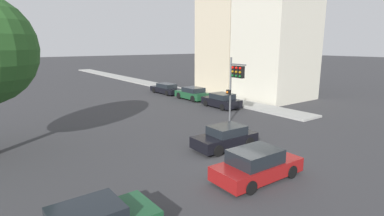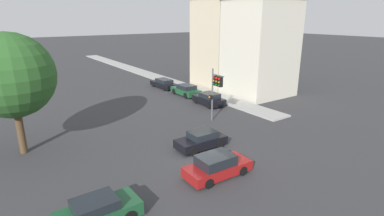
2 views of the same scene
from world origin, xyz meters
name	(u,v)px [view 2 (image 2 of 2)]	position (x,y,z in m)	size (l,w,h in m)	color
ground_plane	(204,161)	(0.00, 0.00, 0.00)	(300.00, 300.00, 0.00)	#333335
sidewalk_strip	(144,73)	(11.62, 32.64, 0.09)	(2.62, 60.00, 0.17)	#9E9E99
rowhouse_backdrop	(241,42)	(17.01, 14.34, 6.44)	(7.98, 13.51, 12.89)	beige
street_tree	(11,76)	(-10.05, 8.79, 5.74)	(5.89, 5.89, 8.70)	#4C3823
traffic_signal	(216,85)	(5.67, 5.77, 3.60)	(0.55, 1.83, 5.06)	#515456
crossing_car_0	(98,212)	(-8.16, -2.28, 0.67)	(3.94, 1.92, 1.38)	#194728
crossing_car_1	(217,166)	(-0.57, -2.02, 0.67)	(4.36, 2.01, 1.43)	maroon
crossing_car_2	(201,140)	(1.13, 1.91, 0.64)	(3.91, 1.92, 1.34)	black
parked_car_0	(209,99)	(8.89, 10.81, 0.65)	(2.06, 4.01, 1.38)	black
parked_car_1	(186,90)	(9.16, 15.87, 0.66)	(2.07, 4.27, 1.37)	#194728
parked_car_2	(164,84)	(8.92, 21.10, 0.61)	(1.92, 4.82, 1.28)	black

